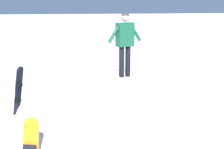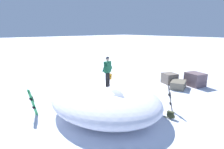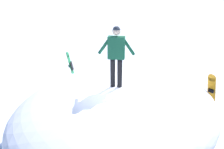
{
  "view_description": "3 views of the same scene",
  "coord_description": "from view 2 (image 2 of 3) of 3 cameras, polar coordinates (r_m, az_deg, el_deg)",
  "views": [
    {
      "loc": [
        7.9,
        -1.59,
        3.63
      ],
      "look_at": [
        1.03,
        -0.22,
        1.97
      ],
      "focal_mm": 46.89,
      "sensor_mm": 36.0,
      "label": 1
    },
    {
      "loc": [
        -7.52,
        6.78,
        4.94
      ],
      "look_at": [
        0.49,
        -0.19,
        2.33
      ],
      "focal_mm": 29.57,
      "sensor_mm": 36.0,
      "label": 2
    },
    {
      "loc": [
        -5.9,
        -2.76,
        4.65
      ],
      "look_at": [
        0.18,
        0.33,
        2.14
      ],
      "focal_mm": 41.93,
      "sensor_mm": 36.0,
      "label": 3
    }
  ],
  "objects": [
    {
      "name": "backpack_near",
      "position": [
        11.2,
        17.69,
        -11.83
      ],
      "size": [
        0.69,
        0.32,
        0.43
      ],
      "color": "#383D23",
      "rests_on": "ground"
    },
    {
      "name": "snow_mound",
      "position": [
        11.15,
        -2.31,
        -7.65
      ],
      "size": [
        7.31,
        5.94,
        1.73
      ],
      "primitive_type": "ellipsoid",
      "rotation": [
        0.0,
        0.0,
        3.13
      ],
      "color": "white",
      "rests_on": "ground"
    },
    {
      "name": "snowboard_secondary_upright",
      "position": [
        14.34,
        -0.8,
        -2.67
      ],
      "size": [
        0.47,
        0.4,
        1.69
      ],
      "color": "orange",
      "rests_on": "ground"
    },
    {
      "name": "rock_outcrop",
      "position": [
        17.74,
        21.3,
        -1.7
      ],
      "size": [
        3.56,
        3.57,
        1.18
      ],
      "color": "#706857",
      "rests_on": "ground"
    },
    {
      "name": "snowboarder_standing",
      "position": [
        10.43,
        -1.38,
        1.8
      ],
      "size": [
        0.42,
        1.01,
        1.73
      ],
      "color": "black",
      "rests_on": "snow_mound"
    },
    {
      "name": "snowboard_tertiary_upright",
      "position": [
        11.84,
        17.49,
        -6.9
      ],
      "size": [
        0.46,
        0.47,
        1.71
      ],
      "color": "black",
      "rests_on": "ground"
    },
    {
      "name": "ground",
      "position": [
        11.26,
        0.92,
        -12.22
      ],
      "size": [
        240.0,
        240.0,
        0.0
      ],
      "primitive_type": "plane",
      "color": "white"
    },
    {
      "name": "snowboard_primary_upright",
      "position": [
        11.66,
        -23.41,
        -7.8
      ],
      "size": [
        0.38,
        0.47,
        1.69
      ],
      "color": "#1E8C47",
      "rests_on": "ground"
    }
  ]
}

